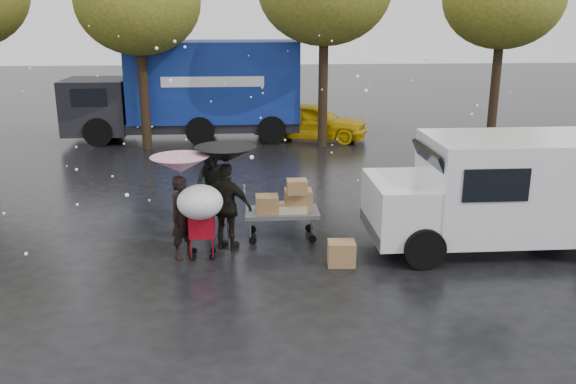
{
  "coord_description": "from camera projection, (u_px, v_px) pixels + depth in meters",
  "views": [
    {
      "loc": [
        -0.21,
        -10.66,
        4.45
      ],
      "look_at": [
        0.64,
        1.0,
        1.01
      ],
      "focal_mm": 38.0,
      "sensor_mm": 36.0,
      "label": 1
    }
  ],
  "objects": [
    {
      "name": "vendor_cart",
      "position": [
        286.0,
        204.0,
        12.35
      ],
      "size": [
        1.52,
        0.8,
        1.27
      ],
      "color": "slate",
      "rests_on": "ground"
    },
    {
      "name": "umbrella_pink",
      "position": [
        180.0,
        165.0,
        11.06
      ],
      "size": [
        1.08,
        1.08,
        1.95
      ],
      "color": "#4C4C4C",
      "rests_on": "ground"
    },
    {
      "name": "box_ground_far",
      "position": [
        417.0,
        232.0,
        12.33
      ],
      "size": [
        0.56,
        0.49,
        0.37
      ],
      "primitive_type": "cube",
      "rotation": [
        0.0,
        0.0,
        0.31
      ],
      "color": "brown",
      "rests_on": "ground"
    },
    {
      "name": "box_ground_near",
      "position": [
        341.0,
        253.0,
        11.15
      ],
      "size": [
        0.52,
        0.43,
        0.45
      ],
      "primitive_type": "cube",
      "rotation": [
        0.0,
        0.0,
        -0.07
      ],
      "color": "brown",
      "rests_on": "ground"
    },
    {
      "name": "person_middle",
      "position": [
        213.0,
        186.0,
        13.07
      ],
      "size": [
        1.05,
        0.96,
        1.75
      ],
      "primitive_type": "imported",
      "rotation": [
        0.0,
        0.0,
        -0.43
      ],
      "color": "black",
      "rests_on": "ground"
    },
    {
      "name": "person_black",
      "position": [
        227.0,
        207.0,
        11.73
      ],
      "size": [
        1.09,
        0.78,
        1.72
      ],
      "primitive_type": "imported",
      "rotation": [
        0.0,
        0.0,
        2.74
      ],
      "color": "black",
      "rests_on": "ground"
    },
    {
      "name": "white_van",
      "position": [
        504.0,
        190.0,
        11.78
      ],
      "size": [
        4.91,
        2.18,
        2.2
      ],
      "color": "white",
      "rests_on": "ground"
    },
    {
      "name": "person_pink",
      "position": [
        183.0,
        217.0,
        11.35
      ],
      "size": [
        0.67,
        0.69,
        1.59
      ],
      "primitive_type": "imported",
      "rotation": [
        0.0,
        0.0,
        0.84
      ],
      "color": "black",
      "rests_on": "ground"
    },
    {
      "name": "yellow_taxi",
      "position": [
        311.0,
        121.0,
        22.07
      ],
      "size": [
        4.35,
        2.74,
        1.38
      ],
      "primitive_type": "imported",
      "rotation": [
        0.0,
        0.0,
        1.28
      ],
      "color": "gold",
      "rests_on": "ground"
    },
    {
      "name": "shopping_cart",
      "position": [
        200.0,
        206.0,
        11.12
      ],
      "size": [
        0.84,
        0.84,
        1.46
      ],
      "color": "#A80918",
      "rests_on": "ground"
    },
    {
      "name": "blue_truck",
      "position": [
        191.0,
        91.0,
        21.97
      ],
      "size": [
        8.3,
        2.6,
        3.5
      ],
      "color": "navy",
      "rests_on": "ground"
    },
    {
      "name": "umbrella_black",
      "position": [
        226.0,
        155.0,
        11.44
      ],
      "size": [
        1.17,
        1.17,
        2.05
      ],
      "color": "#4C4C4C",
      "rests_on": "ground"
    },
    {
      "name": "ground",
      "position": [
        258.0,
        259.0,
        11.47
      ],
      "size": [
        90.0,
        90.0,
        0.0
      ],
      "primitive_type": "plane",
      "color": "black",
      "rests_on": "ground"
    }
  ]
}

